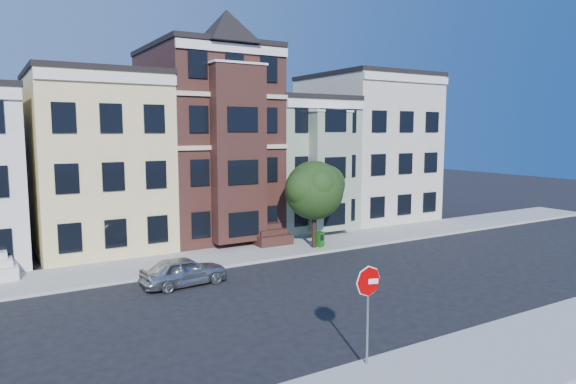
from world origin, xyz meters
TOP-DOWN VIEW (x-y plane):
  - ground at (0.00, 0.00)m, footprint 120.00×120.00m
  - far_sidewalk at (0.00, 8.00)m, footprint 60.00×4.00m
  - near_sidewalk at (0.00, -8.00)m, footprint 60.00×4.00m
  - house_yellow at (-7.00, 14.50)m, footprint 7.00×9.00m
  - house_brown at (0.00, 14.50)m, footprint 7.00×9.00m
  - house_green at (6.50, 14.50)m, footprint 6.00×9.00m
  - house_cream at (13.50, 14.50)m, footprint 8.00×9.00m
  - street_tree at (3.63, 7.07)m, footprint 5.66×5.66m
  - parked_car at (-5.29, 4.31)m, footprint 4.02×1.89m
  - newspaper_box at (4.04, 7.03)m, footprint 0.50×0.48m
  - stop_sign at (-3.49, -6.30)m, footprint 0.90×0.43m

SIDE VIEW (x-z plane):
  - ground at x=0.00m, z-range 0.00..0.00m
  - far_sidewalk at x=0.00m, z-range 0.00..0.15m
  - near_sidewalk at x=0.00m, z-range 0.00..0.15m
  - newspaper_box at x=4.04m, z-range 0.15..1.04m
  - parked_car at x=-5.29m, z-range 0.00..1.33m
  - stop_sign at x=-3.49m, z-range 0.15..3.48m
  - street_tree at x=3.63m, z-range 0.15..6.44m
  - house_green at x=6.50m, z-range 0.00..9.00m
  - house_yellow at x=-7.00m, z-range 0.00..10.00m
  - house_cream at x=13.50m, z-range 0.00..11.00m
  - house_brown at x=0.00m, z-range 0.00..12.00m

